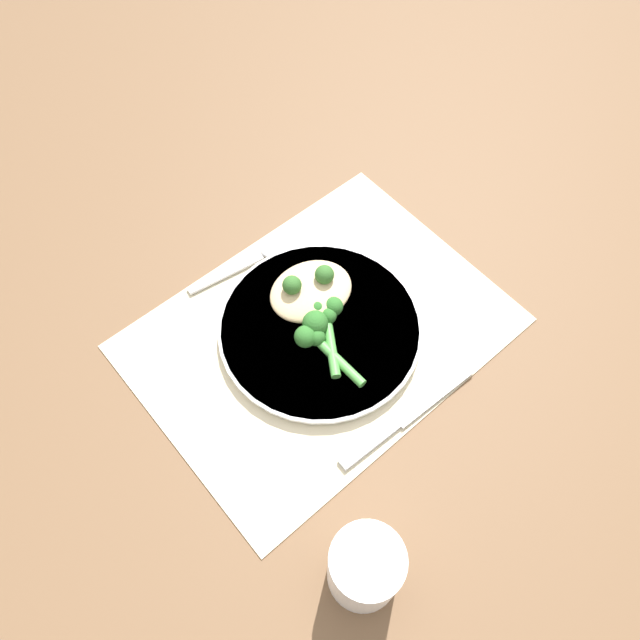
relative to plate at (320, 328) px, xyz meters
The scene contains 11 objects.
ground_plane 0.01m from the plate, ahead, with size 3.00×3.00×0.00m, color brown.
placemat 0.01m from the plate, ahead, with size 0.44×0.33×0.00m.
plate is the anchor object (origin of this frame).
chicken_fillet 0.05m from the plate, 116.15° to the right, with size 0.12×0.10×0.02m.
pesto_dollop_primary 0.07m from the plate, 136.36° to the right, with size 0.02×0.02×0.02m.
pesto_dollop_secondary 0.06m from the plate, 95.44° to the right, with size 0.02×0.02×0.02m.
broccoli_stalk_rear 0.02m from the plate, behind, with size 0.08×0.10×0.02m.
broccoli_stalk_right 0.03m from the plate, 39.98° to the left, with size 0.05×0.10×0.03m.
knife 0.15m from the plate, 90.60° to the left, with size 0.20×0.03×0.01m.
spoon 0.14m from the plate, 99.87° to the right, with size 0.16×0.05×0.01m.
water_glass 0.29m from the plate, 57.99° to the left, with size 0.07×0.07×0.09m.
Camera 1 is at (0.25, 0.29, 0.68)m, focal length 35.00 mm.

